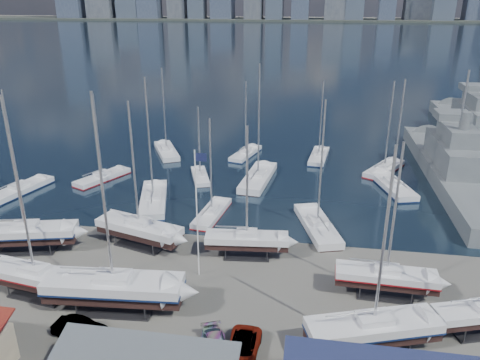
% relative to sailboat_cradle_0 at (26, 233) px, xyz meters
% --- Properties ---
extents(ground, '(1400.00, 1400.00, 0.00)m').
position_rel_sailboat_cradle_0_xyz_m(ground, '(19.70, -3.56, -2.13)').
color(ground, '#605E59').
rests_on(ground, ground).
extents(water, '(1400.00, 600.00, 0.40)m').
position_rel_sailboat_cradle_0_xyz_m(water, '(19.70, 306.44, -2.28)').
color(water, '#192739').
rests_on(water, ground).
extents(far_shore, '(1400.00, 80.00, 2.20)m').
position_rel_sailboat_cradle_0_xyz_m(far_shore, '(19.70, 566.44, -1.03)').
color(far_shore, '#2D332D').
rests_on(far_shore, ground).
extents(sailboat_cradle_0, '(11.01, 5.47, 17.06)m').
position_rel_sailboat_cradle_0_xyz_m(sailboat_cradle_0, '(0.00, 0.00, 0.00)').
color(sailboat_cradle_0, '#2D2D33').
rests_on(sailboat_cradle_0, ground).
extents(sailboat_cradle_1, '(9.88, 4.14, 15.52)m').
position_rel_sailboat_cradle_0_xyz_m(sailboat_cradle_1, '(5.68, -7.51, -0.08)').
color(sailboat_cradle_1, '#2D2D33').
rests_on(sailboat_cradle_1, ground).
extents(sailboat_cradle_2, '(10.35, 5.48, 16.26)m').
position_rel_sailboat_cradle_0_xyz_m(sailboat_cradle_2, '(11.62, 2.98, -0.04)').
color(sailboat_cradle_2, '#2D2D33').
rests_on(sailboat_cradle_2, ground).
extents(sailboat_cradle_3, '(12.35, 4.34, 19.32)m').
position_rel_sailboat_cradle_0_xyz_m(sailboat_cradle_3, '(13.56, -8.22, 0.12)').
color(sailboat_cradle_3, '#2D2D33').
rests_on(sailboat_cradle_3, ground).
extents(sailboat_cradle_4, '(8.89, 3.28, 14.33)m').
position_rel_sailboat_cradle_0_xyz_m(sailboat_cradle_4, '(23.62, 2.61, -0.13)').
color(sailboat_cradle_4, '#2D2D33').
rests_on(sailboat_cradle_4, ground).
extents(sailboat_cradle_5, '(10.81, 6.16, 16.79)m').
position_rel_sailboat_cradle_0_xyz_m(sailboat_cradle_5, '(35.31, -9.98, -0.01)').
color(sailboat_cradle_5, '#2D2D33').
rests_on(sailboat_cradle_5, ground).
extents(sailboat_cradle_6, '(9.21, 2.85, 14.85)m').
position_rel_sailboat_cradle_0_xyz_m(sailboat_cradle_6, '(37.21, -2.30, -0.11)').
color(sailboat_cradle_6, '#2D2D33').
rests_on(sailboat_cradle_6, ground).
extents(sailboat_moored_0, '(5.36, 10.65, 15.34)m').
position_rel_sailboat_cradle_0_xyz_m(sailboat_moored_0, '(-10.60, 14.69, -1.82)').
color(sailboat_moored_0, black).
rests_on(sailboat_moored_0, water).
extents(sailboat_moored_1, '(6.26, 9.39, 13.72)m').
position_rel_sailboat_cradle_0_xyz_m(sailboat_moored_1, '(-1.27, 21.28, -1.82)').
color(sailboat_moored_1, black).
rests_on(sailboat_moored_1, water).
extents(sailboat_moored_2, '(7.33, 10.55, 15.67)m').
position_rel_sailboat_cradle_0_xyz_m(sailboat_moored_2, '(4.39, 35.16, -1.80)').
color(sailboat_moored_2, black).
rests_on(sailboat_moored_2, water).
extents(sailboat_moored_3, '(6.47, 12.23, 17.60)m').
position_rel_sailboat_cradle_0_xyz_m(sailboat_moored_3, '(9.24, 14.28, -1.81)').
color(sailboat_moored_3, black).
rests_on(sailboat_moored_3, water).
extents(sailboat_moored_4, '(4.62, 7.95, 11.60)m').
position_rel_sailboat_cradle_0_xyz_m(sailboat_moored_4, '(13.19, 24.24, -1.80)').
color(sailboat_moored_4, black).
rests_on(sailboat_moored_4, water).
extents(sailboat_moored_5, '(4.76, 9.41, 13.55)m').
position_rel_sailboat_cradle_0_xyz_m(sailboat_moored_5, '(18.36, 36.28, -1.82)').
color(sailboat_moored_5, black).
rests_on(sailboat_moored_5, water).
extents(sailboat_moored_6, '(3.55, 9.07, 13.21)m').
position_rel_sailboat_cradle_0_xyz_m(sailboat_moored_6, '(17.82, 11.63, -1.82)').
color(sailboat_moored_6, black).
rests_on(sailboat_moored_6, water).
extents(sailboat_moored_7, '(4.62, 12.36, 18.22)m').
position_rel_sailboat_cradle_0_xyz_m(sailboat_moored_7, '(22.03, 24.60, -1.80)').
color(sailboat_moored_7, black).
rests_on(sailboat_moored_7, water).
extents(sailboat_moored_8, '(3.65, 9.59, 13.99)m').
position_rel_sailboat_cradle_0_xyz_m(sailboat_moored_8, '(30.96, 36.72, -1.82)').
color(sailboat_moored_8, black).
rests_on(sailboat_moored_8, water).
extents(sailboat_moored_9, '(6.08, 11.20, 16.30)m').
position_rel_sailboat_cradle_0_xyz_m(sailboat_moored_9, '(30.98, 10.16, -1.80)').
color(sailboat_moored_9, black).
rests_on(sailboat_moored_9, water).
extents(sailboat_moored_10, '(6.08, 11.41, 16.44)m').
position_rel_sailboat_cradle_0_xyz_m(sailboat_moored_10, '(41.50, 24.88, -1.82)').
color(sailboat_moored_10, black).
rests_on(sailboat_moored_10, water).
extents(sailboat_moored_11, '(7.45, 10.04, 14.94)m').
position_rel_sailboat_cradle_0_xyz_m(sailboat_moored_11, '(41.25, 31.99, -1.82)').
color(sailboat_moored_11, black).
rests_on(sailboat_moored_11, water).
extents(naval_ship_east, '(7.15, 43.78, 17.94)m').
position_rel_sailboat_cradle_0_xyz_m(naval_ship_east, '(50.81, 30.18, -0.46)').
color(naval_ship_east, slate).
rests_on(naval_ship_east, water).
extents(naval_ship_west, '(8.03, 46.46, 18.17)m').
position_rel_sailboat_cradle_0_xyz_m(naval_ship_west, '(61.31, 55.30, -0.46)').
color(naval_ship_west, slate).
rests_on(naval_ship_west, water).
extents(car_b, '(4.63, 2.02, 1.48)m').
position_rel_sailboat_cradle_0_xyz_m(car_b, '(12.16, -12.06, -1.38)').
color(car_b, gray).
rests_on(car_b, ground).
extents(car_c, '(2.61, 5.31, 1.45)m').
position_rel_sailboat_cradle_0_xyz_m(car_c, '(25.52, -12.28, -1.40)').
color(car_c, gray).
rests_on(car_c, ground).
extents(car_d, '(3.55, 5.08, 1.37)m').
position_rel_sailboat_cradle_0_xyz_m(car_d, '(23.48, -12.39, -1.44)').
color(car_d, gray).
rests_on(car_d, ground).
extents(flagpole, '(1.15, 0.12, 13.03)m').
position_rel_sailboat_cradle_0_xyz_m(flagpole, '(19.58, -1.70, 5.45)').
color(flagpole, white).
rests_on(flagpole, ground).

